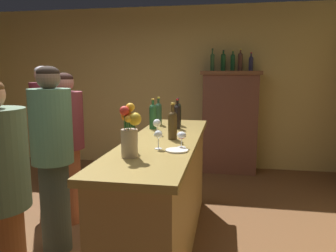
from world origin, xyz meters
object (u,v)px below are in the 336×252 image
Objects in this scene: wine_bottle_chardonnay at (173,124)px; wine_glass_rear at (182,136)px; cheese_plate at (177,150)px; display_bottle_right at (251,63)px; wine_bottle_rose at (159,112)px; patron_in_navy at (46,130)px; wine_bottle_riesling at (129,132)px; wine_glass_mid at (157,124)px; wine_bottle_malbec at (153,115)px; display_bottle_midleft at (223,61)px; flower_arrangement at (130,132)px; display_bottle_midright at (240,61)px; display_bottle_left at (212,61)px; display_bottle_center at (233,62)px; bar_counter at (163,194)px; wine_glass_front at (158,135)px; wine_bottle_syrah at (178,113)px; patron_redhead at (67,142)px; patron_near_entrance at (52,153)px; wine_bottle_pinot at (177,116)px.

wine_glass_rear is (0.12, -0.30, -0.05)m from wine_bottle_chardonnay.
display_bottle_right is at bearing 76.65° from cheese_plate.
wine_bottle_rose is 1.36m from patron_in_navy.
wine_glass_mid is (0.07, 0.64, -0.04)m from wine_bottle_riesling.
wine_bottle_malbec is 2.22m from display_bottle_midleft.
display_bottle_midleft is (0.57, 3.17, 0.57)m from flower_arrangement.
display_bottle_left is at bearing 180.00° from display_bottle_midright.
display_bottle_center is at bearing 81.82° from cheese_plate.
wine_glass_front is (0.04, -0.38, 0.61)m from bar_counter.
display_bottle_center reaches higher than wine_glass_rear.
wine_bottle_syrah is 2.03m from display_bottle_right.
wine_bottle_chardonnay reaches higher than wine_bottle_syrah.
patron_redhead is at bearing 2.83° from patron_in_navy.
wine_glass_rear is 0.39× the size of display_bottle_midleft.
wine_bottle_rose reaches higher than wine_bottle_syrah.
wine_bottle_chardonnay is at bearing -98.58° from display_bottle_midleft.
patron_in_navy reaches higher than wine_bottle_riesling.
wine_glass_mid is at bearing 89.20° from flower_arrangement.
patron_near_entrance is at bearing 169.78° from wine_glass_front.
display_bottle_left is (0.30, 2.51, 1.25)m from bar_counter.
display_bottle_center is at bearing 73.70° from wine_bottle_pinot.
flower_arrangement is (0.10, -1.14, 0.03)m from wine_bottle_malbec.
patron_redhead reaches higher than flower_arrangement.
patron_redhead is (-0.90, -0.13, -0.29)m from wine_bottle_malbec.
wine_glass_mid is at bearing -103.32° from display_bottle_midleft.
wine_bottle_pinot reaches higher than wine_bottle_syrah.
wine_bottle_malbec is 1.38m from patron_in_navy.
wine_glass_mid is 0.47× the size of display_bottle_center.
cheese_plate is (0.39, -1.21, -0.13)m from wine_bottle_rose.
cheese_plate is 1.15m from patron_near_entrance.
wine_bottle_rose reaches higher than wine_glass_mid.
wine_glass_rear is at bearing -69.44° from wine_bottle_rose.
wine_glass_mid is at bearing -99.67° from wine_bottle_syrah.
display_bottle_right is (0.80, 2.52, 0.58)m from wine_bottle_chardonnay.
display_bottle_left is at bearing 56.98° from patron_redhead.
wine_bottle_riesling is 0.87× the size of flower_arrangement.
wine_glass_mid is at bearing -108.27° from wine_bottle_pinot.
patron_near_entrance is (-0.98, 0.18, -0.22)m from wine_glass_front.
wine_bottle_riesling reaches higher than wine_bottle_pinot.
wine_bottle_chardonnay is at bearing -94.84° from display_bottle_left.
wine_bottle_riesling is (-0.24, -0.47, 0.01)m from wine_bottle_chardonnay.
display_bottle_right reaches higher than wine_bottle_malbec.
wine_bottle_chardonnay is at bearing -44.88° from wine_glass_mid.
bar_counter is 16.59× the size of wine_glass_front.
wine_bottle_chardonnay is 0.53m from wine_bottle_riesling.
cheese_plate is at bearing -95.39° from display_bottle_midleft.
wine_bottle_malbec is 0.84× the size of flower_arrangement.
display_bottle_left is at bearing -180.00° from display_bottle_right.
display_bottle_center is (0.41, 2.82, 0.65)m from wine_glass_rear.
display_bottle_midright reaches higher than display_bottle_midleft.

